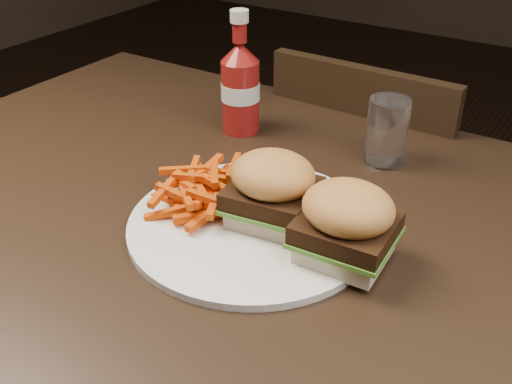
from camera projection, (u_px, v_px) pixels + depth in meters
The scene contains 8 objects.
dining_table at pixel (235, 211), 0.86m from camera, with size 1.20×0.80×0.04m, color black.
chair_far at pixel (380, 215), 1.40m from camera, with size 0.38×0.38×0.04m, color black.
plate at pixel (252, 225), 0.79m from camera, with size 0.33×0.33×0.01m, color white.
sandwich_half_a at pixel (272, 213), 0.78m from camera, with size 0.10×0.09×0.03m, color #CCB198.
sandwich_half_b at pixel (345, 248), 0.72m from camera, with size 0.10×0.09×0.03m, color #F9DFB8.
fries_pile at pixel (204, 187), 0.82m from camera, with size 0.13×0.13×0.05m, color red, non-canonical shape.
ketchup_bottle at pixel (241, 98), 1.02m from camera, with size 0.06×0.06×0.13m, color maroon.
tumbler at pixel (387, 130), 0.92m from camera, with size 0.06×0.06×0.10m, color white.
Camera 1 is at (0.42, -0.59, 1.20)m, focal length 42.00 mm.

